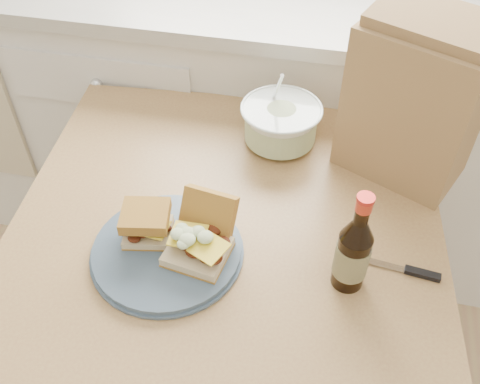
% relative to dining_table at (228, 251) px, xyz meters
% --- Properties ---
extents(cabinet_run, '(2.50, 0.64, 0.94)m').
position_rel_dining_table_xyz_m(cabinet_run, '(0.02, 0.74, -0.17)').
color(cabinet_run, silver).
rests_on(cabinet_run, ground).
extents(dining_table, '(0.99, 0.99, 0.76)m').
position_rel_dining_table_xyz_m(dining_table, '(0.00, 0.00, 0.00)').
color(dining_table, tan).
rests_on(dining_table, ground).
extents(plate, '(0.30, 0.30, 0.02)m').
position_rel_dining_table_xyz_m(plate, '(-0.09, -0.12, 0.12)').
color(plate, '#43576C').
rests_on(plate, dining_table).
extents(sandwich_left, '(0.11, 0.10, 0.07)m').
position_rel_dining_table_xyz_m(sandwich_left, '(-0.14, -0.09, 0.17)').
color(sandwich_left, beige).
rests_on(sandwich_left, plate).
extents(sandwich_right, '(0.13, 0.17, 0.10)m').
position_rel_dining_table_xyz_m(sandwich_right, '(-0.03, -0.10, 0.16)').
color(sandwich_right, beige).
rests_on(sandwich_right, plate).
extents(coleslaw_bowl, '(0.20, 0.20, 0.19)m').
position_rel_dining_table_xyz_m(coleslaw_bowl, '(0.07, 0.28, 0.16)').
color(coleslaw_bowl, white).
rests_on(coleslaw_bowl, dining_table).
extents(beer_bottle, '(0.06, 0.06, 0.23)m').
position_rel_dining_table_xyz_m(beer_bottle, '(0.26, -0.11, 0.20)').
color(beer_bottle, black).
rests_on(beer_bottle, dining_table).
extents(knife, '(0.17, 0.04, 0.01)m').
position_rel_dining_table_xyz_m(knife, '(0.38, -0.06, 0.12)').
color(knife, silver).
rests_on(knife, dining_table).
extents(paper_bag, '(0.31, 0.27, 0.35)m').
position_rel_dining_table_xyz_m(paper_bag, '(0.35, 0.25, 0.28)').
color(paper_bag, '#987249').
rests_on(paper_bag, dining_table).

